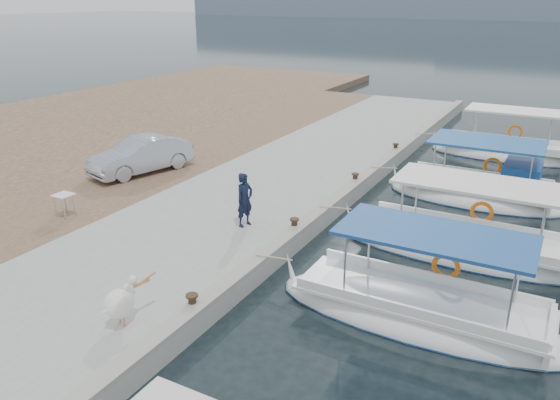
% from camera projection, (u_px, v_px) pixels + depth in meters
% --- Properties ---
extents(ground, '(400.00, 400.00, 0.00)m').
position_uv_depth(ground, '(281.00, 267.00, 15.09)').
color(ground, black).
rests_on(ground, ground).
extents(concrete_quay, '(6.00, 40.00, 0.50)m').
position_uv_depth(concrete_quay, '(274.00, 188.00, 20.45)').
color(concrete_quay, gray).
rests_on(concrete_quay, ground).
extents(quay_curb, '(0.44, 40.00, 0.12)m').
position_uv_depth(quay_curb, '(343.00, 193.00, 19.10)').
color(quay_curb, gray).
rests_on(quay_curb, concrete_quay).
extents(cobblestone_strip, '(4.00, 40.00, 0.50)m').
position_uv_depth(cobblestone_strip, '(169.00, 169.00, 22.68)').
color(cobblestone_strip, brown).
rests_on(cobblestone_strip, ground).
extents(land_backing, '(16.00, 60.00, 0.48)m').
position_uv_depth(land_backing, '(11.00, 141.00, 27.15)').
color(land_backing, brown).
rests_on(land_backing, ground).
extents(fishing_caique_b, '(6.95, 2.18, 2.83)m').
position_uv_depth(fishing_caique_b, '(419.00, 315.00, 12.56)').
color(fishing_caique_b, white).
rests_on(fishing_caique_b, ground).
extents(fishing_caique_c, '(7.27, 2.21, 2.83)m').
position_uv_depth(fishing_caique_c, '(461.00, 250.00, 15.79)').
color(fishing_caique_c, white).
rests_on(fishing_caique_c, ground).
extents(fishing_caique_d, '(6.37, 2.58, 2.83)m').
position_uv_depth(fishing_caique_d, '(479.00, 195.00, 19.95)').
color(fishing_caique_d, white).
rests_on(fishing_caique_d, ground).
extents(fishing_caique_e, '(6.54, 2.20, 2.83)m').
position_uv_depth(fishing_caique_e, '(503.00, 154.00, 25.31)').
color(fishing_caique_e, white).
rests_on(fishing_caique_e, ground).
extents(mooring_bollards, '(0.28, 20.28, 0.33)m').
position_uv_depth(mooring_bollards, '(294.00, 223.00, 16.23)').
color(mooring_bollards, black).
rests_on(mooring_bollards, concrete_quay).
extents(pelican, '(0.60, 1.31, 1.01)m').
position_uv_depth(pelican, '(121.00, 302.00, 11.40)').
color(pelican, tan).
rests_on(pelican, concrete_quay).
extents(fisherman, '(0.53, 0.68, 1.65)m').
position_uv_depth(fisherman, '(245.00, 200.00, 16.25)').
color(fisherman, black).
rests_on(fisherman, concrete_quay).
extents(parked_car, '(2.54, 4.36, 1.36)m').
position_uv_depth(parked_car, '(141.00, 155.00, 21.30)').
color(parked_car, '#A4ACBB').
rests_on(parked_car, cobblestone_strip).
extents(folding_table, '(0.55, 0.55, 0.73)m').
position_uv_depth(folding_table, '(64.00, 201.00, 17.04)').
color(folding_table, silver).
rests_on(folding_table, cobblestone_strip).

